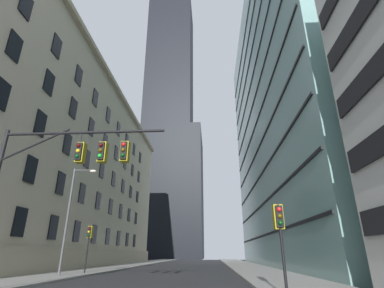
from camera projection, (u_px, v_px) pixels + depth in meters
station_building at (53, 160)px, 38.74m from camera, size 13.64×65.68×27.18m
dark_skyscraper at (170, 95)px, 117.82m from camera, size 25.91×25.91×215.32m
glass_office_midrise at (315, 110)px, 45.59m from camera, size 19.76×49.77×46.42m
traffic_signal_mast at (69, 166)px, 14.02m from camera, size 8.44×0.63×7.60m
traffic_light_near_right at (279, 222)px, 12.20m from camera, size 0.40×0.63×3.56m
traffic_light_far_left at (89, 235)px, 25.53m from camera, size 0.40×0.63×3.89m
street_lamppost at (72, 210)px, 23.58m from camera, size 2.03×0.32×8.47m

